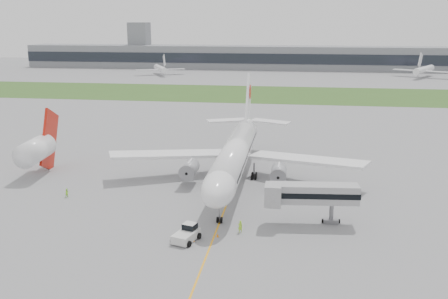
# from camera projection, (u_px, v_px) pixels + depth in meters

# --- Properties ---
(ground) EXTENTS (600.00, 600.00, 0.00)m
(ground) POSITION_uv_depth(u_px,v_px,m) (232.00, 190.00, 88.14)
(ground) COLOR gray
(ground) RESTS_ON ground
(apron_markings) EXTENTS (70.00, 70.00, 0.04)m
(apron_markings) POSITION_uv_depth(u_px,v_px,m) (229.00, 200.00, 83.35)
(apron_markings) COLOR #F9A215
(apron_markings) RESTS_ON ground
(grass_strip) EXTENTS (600.00, 50.00, 0.02)m
(grass_strip) POSITION_uv_depth(u_px,v_px,m) (270.00, 94.00, 203.10)
(grass_strip) COLOR #345720
(grass_strip) RESTS_ON ground
(terminal_building) EXTENTS (320.00, 22.30, 14.00)m
(terminal_building) POSITION_uv_depth(u_px,v_px,m) (280.00, 58.00, 306.61)
(terminal_building) COLOR slate
(terminal_building) RESTS_ON ground
(control_tower) EXTENTS (12.00, 12.00, 56.00)m
(control_tower) POSITION_uv_depth(u_px,v_px,m) (141.00, 67.00, 322.98)
(control_tower) COLOR slate
(control_tower) RESTS_ON ground
(airliner) EXTENTS (48.13, 53.95, 17.88)m
(airliner) POSITION_uv_depth(u_px,v_px,m) (236.00, 152.00, 91.39)
(airliner) COLOR white
(airliner) RESTS_ON ground
(pushback_tug) EXTENTS (3.81, 4.73, 2.16)m
(pushback_tug) POSITION_uv_depth(u_px,v_px,m) (187.00, 233.00, 67.66)
(pushback_tug) COLOR silver
(pushback_tug) RESTS_ON ground
(jet_bridge) EXTENTS (13.59, 4.98, 6.30)m
(jet_bridge) POSITION_uv_depth(u_px,v_px,m) (308.00, 194.00, 72.11)
(jet_bridge) COLOR gray
(jet_bridge) RESTS_ON ground
(safety_cone_left) EXTENTS (0.42, 0.42, 0.58)m
(safety_cone_left) POSITION_uv_depth(u_px,v_px,m) (193.00, 239.00, 67.45)
(safety_cone_left) COLOR orange
(safety_cone_left) RESTS_ON ground
(safety_cone_right) EXTENTS (0.38, 0.38, 0.52)m
(safety_cone_right) POSITION_uv_depth(u_px,v_px,m) (218.00, 235.00, 68.87)
(safety_cone_right) COLOR orange
(safety_cone_right) RESTS_ON ground
(ground_crew_near) EXTENTS (0.79, 0.72, 1.81)m
(ground_crew_near) POSITION_uv_depth(u_px,v_px,m) (240.00, 226.00, 70.18)
(ground_crew_near) COLOR #A2E926
(ground_crew_near) RESTS_ON ground
(ground_crew_far) EXTENTS (0.88, 0.94, 1.55)m
(ground_crew_far) POSITION_uv_depth(u_px,v_px,m) (67.00, 193.00, 84.30)
(ground_crew_far) COLOR #9FF929
(ground_crew_far) RESTS_ON ground
(neighbor_aircraft) EXTENTS (5.21, 15.99, 13.00)m
(neighbor_aircraft) POSITION_uv_depth(u_px,v_px,m) (37.00, 149.00, 95.57)
(neighbor_aircraft) COLOR #B4160A
(neighbor_aircraft) RESTS_ON ground
(distant_aircraft_left) EXTENTS (34.91, 33.44, 10.38)m
(distant_aircraft_left) POSITION_uv_depth(u_px,v_px,m) (160.00, 75.00, 275.02)
(distant_aircraft_left) COLOR white
(distant_aircraft_left) RESTS_ON ground
(distant_aircraft_right) EXTENTS (40.91, 39.41, 12.04)m
(distant_aircraft_right) POSITION_uv_depth(u_px,v_px,m) (423.00, 78.00, 262.03)
(distant_aircraft_right) COLOR white
(distant_aircraft_right) RESTS_ON ground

